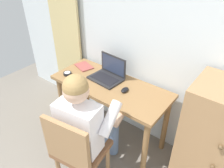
% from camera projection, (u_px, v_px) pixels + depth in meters
% --- Properties ---
extents(wall_back, '(4.80, 0.05, 2.50)m').
position_uv_depth(wall_back, '(183.00, 41.00, 1.91)').
color(wall_back, silver).
rests_on(wall_back, ground_plane).
extents(curtain_panel, '(0.49, 0.03, 2.23)m').
position_uv_depth(curtain_panel, '(65.00, 24.00, 2.69)').
color(curtain_panel, '#CCB77A').
rests_on(curtain_panel, ground_plane).
extents(desk, '(1.26, 0.53, 0.74)m').
position_uv_depth(desk, '(110.00, 94.00, 2.31)').
color(desk, olive).
rests_on(desk, ground_plane).
extents(dresser, '(0.65, 0.49, 1.11)m').
position_uv_depth(dresser, '(222.00, 147.00, 1.80)').
color(dresser, '#9E754C').
rests_on(dresser, ground_plane).
extents(chair, '(0.48, 0.46, 0.88)m').
position_uv_depth(chair, '(77.00, 150.00, 1.86)').
color(chair, brown).
rests_on(chair, ground_plane).
extents(person_seated, '(0.59, 0.63, 1.19)m').
position_uv_depth(person_seated, '(88.00, 121.00, 1.90)').
color(person_seated, '#6B84AD').
rests_on(person_seated, ground_plane).
extents(laptop, '(0.36, 0.28, 0.24)m').
position_uv_depth(laptop, '(108.00, 74.00, 2.33)').
color(laptop, '#232326').
rests_on(laptop, desk).
extents(computer_mouse, '(0.06, 0.10, 0.03)m').
position_uv_depth(computer_mouse, '(125.00, 90.00, 2.14)').
color(computer_mouse, black).
rests_on(computer_mouse, desk).
extents(desk_clock, '(0.09, 0.09, 0.03)m').
position_uv_depth(desk_clock, '(67.00, 74.00, 2.40)').
color(desk_clock, black).
rests_on(desk_clock, desk).
extents(notebook_pad, '(0.25, 0.21, 0.01)m').
position_uv_depth(notebook_pad, '(84.00, 66.00, 2.56)').
color(notebook_pad, '#994742').
rests_on(notebook_pad, desk).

